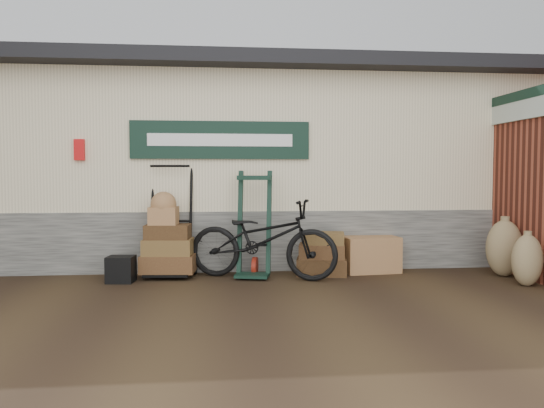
# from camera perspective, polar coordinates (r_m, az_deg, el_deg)

# --- Properties ---
(ground) EXTENTS (80.00, 80.00, 0.00)m
(ground) POSITION_cam_1_polar(r_m,az_deg,el_deg) (6.99, -2.94, -8.77)
(ground) COLOR black
(ground) RESTS_ON ground
(station_building) EXTENTS (14.40, 4.10, 3.20)m
(station_building) POSITION_cam_1_polar(r_m,az_deg,el_deg) (9.58, -3.81, 4.20)
(station_building) COLOR #4C4C47
(station_building) RESTS_ON ground
(brick_outbuilding) EXTENTS (1.71, 4.51, 2.62)m
(brick_outbuilding) POSITION_cam_1_polar(r_m,az_deg,el_deg) (9.47, 26.33, 1.99)
(brick_outbuilding) COLOR maroon
(brick_outbuilding) RESTS_ON ground
(porter_trolley) EXTENTS (0.96, 0.75, 1.79)m
(porter_trolley) POSITION_cam_1_polar(r_m,az_deg,el_deg) (7.73, -10.87, -0.96)
(porter_trolley) COLOR black
(porter_trolley) RESTS_ON ground
(green_barrow) EXTENTS (0.63, 0.57, 1.50)m
(green_barrow) POSITION_cam_1_polar(r_m,az_deg,el_deg) (7.47, -1.97, -2.19)
(green_barrow) COLOR black
(green_barrow) RESTS_ON ground
(suitcase_stack) EXTENTS (0.78, 0.58, 0.63)m
(suitcase_stack) POSITION_cam_1_polar(r_m,az_deg,el_deg) (7.70, 5.38, -5.29)
(suitcase_stack) COLOR #3E2613
(suitcase_stack) RESTS_ON ground
(wicker_hamper) EXTENTS (0.86, 0.61, 0.53)m
(wicker_hamper) POSITION_cam_1_polar(r_m,az_deg,el_deg) (8.06, 10.46, -5.31)
(wicker_hamper) COLOR #99643D
(wicker_hamper) RESTS_ON ground
(black_trunk) EXTENTS (0.38, 0.34, 0.35)m
(black_trunk) POSITION_cam_1_polar(r_m,az_deg,el_deg) (7.45, -15.94, -6.77)
(black_trunk) COLOR black
(black_trunk) RESTS_ON ground
(bicycle) EXTENTS (1.41, 2.24, 1.23)m
(bicycle) POSITION_cam_1_polar(r_m,az_deg,el_deg) (7.36, -1.01, -3.32)
(bicycle) COLOR black
(bicycle) RESTS_ON ground
(burlap_sack_left) EXTENTS (0.58, 0.51, 0.80)m
(burlap_sack_left) POSITION_cam_1_polar(r_m,az_deg,el_deg) (8.23, 23.72, -4.38)
(burlap_sack_left) COLOR olive
(burlap_sack_left) RESTS_ON ground
(burlap_sack_right) EXTENTS (0.50, 0.46, 0.67)m
(burlap_sack_right) POSITION_cam_1_polar(r_m,az_deg,el_deg) (7.66, 25.75, -5.47)
(burlap_sack_right) COLOR olive
(burlap_sack_right) RESTS_ON ground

